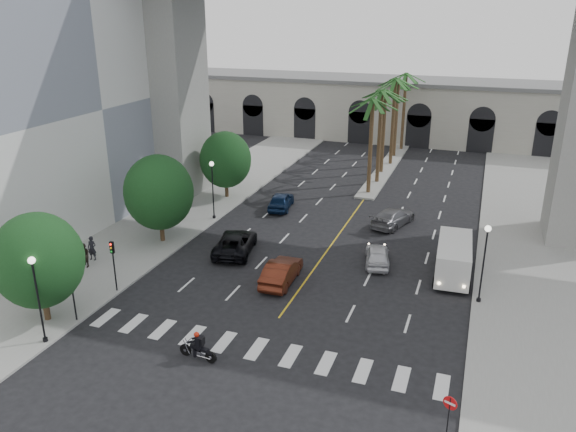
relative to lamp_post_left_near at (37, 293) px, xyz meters
The scene contains 30 objects.
ground 12.86m from the lamp_post_left_near, 23.68° to the left, with size 140.00×140.00×0.00m, color black.
sidewalk_left 20.56m from the lamp_post_left_near, 100.20° to the left, with size 8.00×100.00×0.15m, color gray.
sidewalk_right 33.27m from the lamp_post_left_near, 37.15° to the left, with size 8.00×100.00×0.15m, color gray.
median 44.59m from the lamp_post_left_near, 75.15° to the left, with size 2.00×24.00×0.20m, color gray.
building_left 24.14m from the lamp_post_left_near, 132.54° to the left, with size 16.50×32.50×20.60m.
pier_building 61.08m from the lamp_post_left_near, 79.24° to the left, with size 71.00×10.50×8.50m.
palm_a 35.40m from the lamp_post_left_near, 70.94° to the left, with size 3.20×3.20×10.30m.
palm_b 39.23m from the lamp_post_left_near, 72.73° to the left, with size 3.20×3.20×10.60m.
palm_c 42.88m from the lamp_post_left_near, 74.72° to the left, with size 3.20×3.20×10.10m.
palm_d 46.90m from the lamp_post_left_near, 75.60° to the left, with size 3.20×3.20×10.90m.
palm_e 50.64m from the lamp_post_left_near, 77.01° to the left, with size 3.20×3.20×10.40m.
palm_f 54.61m from the lamp_post_left_near, 77.65° to the left, with size 3.20×3.20×10.70m.
street_tree_near 2.68m from the lamp_post_left_near, 128.66° to the left, with size 5.20×5.20×6.89m.
street_tree_mid 15.12m from the lamp_post_left_near, 96.09° to the left, with size 5.44×5.44×7.21m.
street_tree_far 27.06m from the lamp_post_left_near, 93.39° to the left, with size 5.04×5.04×6.68m.
lamp_post_left_near is the anchor object (origin of this frame).
lamp_post_left_far 21.00m from the lamp_post_left_near, 90.00° to the left, with size 0.40×0.40×5.35m.
lamp_post_right 26.25m from the lamp_post_left_near, 29.69° to the left, with size 0.40×0.40×5.35m.
traffic_signal_near 2.60m from the lamp_post_left_near, 87.71° to the left, with size 0.25×0.18×3.65m.
traffic_signal_far 6.54m from the lamp_post_left_near, 89.12° to the left, with size 0.25×0.18×3.65m.
motorcycle_rider 9.34m from the lamp_post_left_near, ahead, with size 2.30×0.62×1.66m.
car_a 22.92m from the lamp_post_left_near, 47.02° to the left, with size 1.72×4.27×1.45m, color silver.
car_b 15.40m from the lamp_post_left_near, 49.38° to the left, with size 1.72×4.93×1.62m, color #4E1C0F.
car_c 16.02m from the lamp_post_left_near, 72.40° to the left, with size 2.64×5.72×1.59m, color black.
car_d 29.35m from the lamp_post_left_near, 58.54° to the left, with size 2.15×5.29×1.54m, color slate.
car_e 26.28m from the lamp_post_left_near, 79.84° to the left, with size 1.88×4.67×1.59m, color #0D1F3F.
cargo_van 26.60m from the lamp_post_left_near, 38.05° to the left, with size 2.66×6.13×2.57m.
pedestrian_a 11.17m from the lamp_post_left_near, 114.16° to the left, with size 0.67×0.44×1.84m, color black.
pedestrian_b 10.00m from the lamp_post_left_near, 115.64° to the left, with size 0.87×0.68×1.80m, color black.
do_not_enter_sign 21.95m from the lamp_post_left_near, ahead, with size 0.60×0.26×2.59m.
Camera 1 is at (10.58, -25.97, 17.72)m, focal length 35.00 mm.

